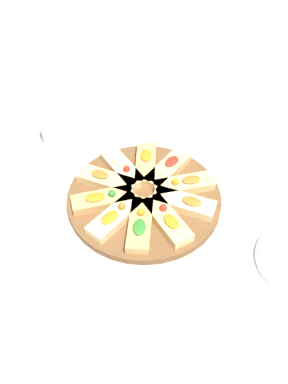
# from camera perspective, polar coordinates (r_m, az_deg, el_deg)

# --- Properties ---
(ground_plane) EXTENTS (3.00, 3.00, 0.00)m
(ground_plane) POSITION_cam_1_polar(r_m,az_deg,el_deg) (0.93, 0.00, -1.23)
(ground_plane) COLOR beige
(serving_board) EXTENTS (0.38, 0.38, 0.02)m
(serving_board) POSITION_cam_1_polar(r_m,az_deg,el_deg) (0.92, 0.00, -0.86)
(serving_board) COLOR brown
(serving_board) RESTS_ON ground_plane
(focaccia_slice_0) EXTENTS (0.16, 0.10, 0.03)m
(focaccia_slice_0) POSITION_cam_1_polar(r_m,az_deg,el_deg) (0.97, 3.64, 3.54)
(focaccia_slice_0) COLOR #DBB775
(focaccia_slice_0) RESTS_ON serving_board
(focaccia_slice_1) EXTENTS (0.13, 0.15, 0.03)m
(focaccia_slice_1) POSITION_cam_1_polar(r_m,az_deg,el_deg) (0.98, 0.26, 4.36)
(focaccia_slice_1) COLOR tan
(focaccia_slice_1) RESTS_ON serving_board
(focaccia_slice_2) EXTENTS (0.05, 0.15, 0.04)m
(focaccia_slice_2) POSITION_cam_1_polar(r_m,az_deg,el_deg) (0.97, -3.21, 3.72)
(focaccia_slice_2) COLOR #E5C689
(focaccia_slice_2) RESTS_ON serving_board
(focaccia_slice_3) EXTENTS (0.12, 0.15, 0.03)m
(focaccia_slice_3) POSITION_cam_1_polar(r_m,az_deg,el_deg) (0.94, -5.72, 1.81)
(focaccia_slice_3) COLOR #DBB775
(focaccia_slice_3) RESTS_ON serving_board
(focaccia_slice_4) EXTENTS (0.16, 0.10, 0.04)m
(focaccia_slice_4) POSITION_cam_1_polar(r_m,az_deg,el_deg) (0.89, -6.27, -1.16)
(focaccia_slice_4) COLOR tan
(focaccia_slice_4) RESTS_ON serving_board
(focaccia_slice_5) EXTENTS (0.16, 0.09, 0.04)m
(focaccia_slice_5) POSITION_cam_1_polar(r_m,az_deg,el_deg) (0.86, -4.35, -3.71)
(focaccia_slice_5) COLOR #E5C689
(focaccia_slice_5) RESTS_ON serving_board
(focaccia_slice_6) EXTENTS (0.13, 0.15, 0.04)m
(focaccia_slice_6) POSITION_cam_1_polar(r_m,az_deg,el_deg) (0.84, -0.60, -4.94)
(focaccia_slice_6) COLOR tan
(focaccia_slice_6) RESTS_ON serving_board
(focaccia_slice_7) EXTENTS (0.06, 0.15, 0.04)m
(focaccia_slice_7) POSITION_cam_1_polar(r_m,az_deg,el_deg) (0.85, 3.45, -4.21)
(focaccia_slice_7) COLOR #DBB775
(focaccia_slice_7) RESTS_ON serving_board
(focaccia_slice_8) EXTENTS (0.13, 0.15, 0.03)m
(focaccia_slice_8) POSITION_cam_1_polar(r_m,az_deg,el_deg) (0.89, 6.14, -1.69)
(focaccia_slice_8) COLOR #E5C689
(focaccia_slice_8) RESTS_ON serving_board
(focaccia_slice_9) EXTENTS (0.16, 0.10, 0.04)m
(focaccia_slice_9) POSITION_cam_1_polar(r_m,az_deg,el_deg) (0.93, 6.07, 1.12)
(focaccia_slice_9) COLOR #DBB775
(focaccia_slice_9) RESTS_ON serving_board
(water_glass) EXTENTS (0.06, 0.06, 0.09)m
(water_glass) POSITION_cam_1_polar(r_m,az_deg,el_deg) (1.10, -13.88, 9.33)
(water_glass) COLOR silver
(water_glass) RESTS_ON ground_plane
(napkin_stack) EXTENTS (0.14, 0.13, 0.01)m
(napkin_stack) POSITION_cam_1_polar(r_m,az_deg,el_deg) (1.01, -19.08, 0.59)
(napkin_stack) COLOR white
(napkin_stack) RESTS_ON ground_plane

